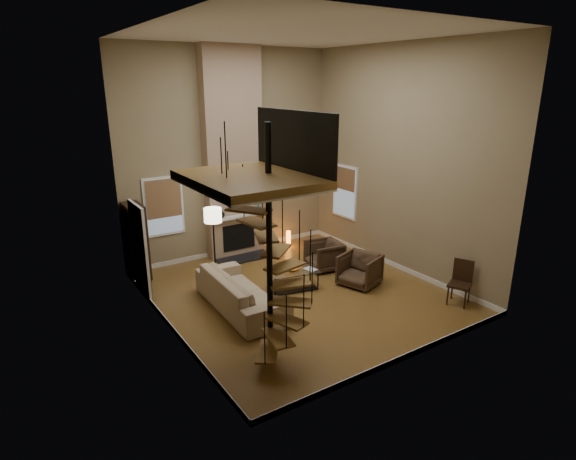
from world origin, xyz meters
TOP-DOWN VIEW (x-y plane):
  - ground at (0.00, 0.00)m, footprint 6.00×6.50m
  - back_wall at (0.00, 3.25)m, footprint 6.00×0.02m
  - front_wall at (0.00, -3.25)m, footprint 6.00×0.02m
  - left_wall at (-3.00, 0.00)m, footprint 0.02×6.50m
  - right_wall at (3.00, 0.00)m, footprint 0.02×6.50m
  - ceiling at (0.00, 0.00)m, footprint 6.00×6.50m
  - baseboard_back at (0.00, 3.24)m, footprint 6.00×0.02m
  - baseboard_front at (0.00, -3.24)m, footprint 6.00×0.02m
  - baseboard_left at (-2.99, 0.00)m, footprint 0.02×6.50m
  - baseboard_right at (2.99, 0.00)m, footprint 0.02×6.50m
  - chimney_breast at (0.00, 3.06)m, footprint 1.60×0.38m
  - hearth at (0.00, 2.57)m, footprint 1.50×0.60m
  - firebox at (0.00, 2.86)m, footprint 0.95×0.02m
  - mantel at (0.00, 2.78)m, footprint 1.70×0.18m
  - mirror_frame at (0.00, 2.84)m, footprint 0.94×0.10m
  - mirror_disc at (0.00, 2.85)m, footprint 0.80×0.01m
  - vase_left at (-0.55, 2.82)m, footprint 0.24×0.24m
  - vase_right at (0.60, 2.82)m, footprint 0.20×0.20m
  - window_back at (-1.90, 3.22)m, footprint 1.02×0.06m
  - window_right at (2.97, 2.00)m, footprint 0.06×1.02m
  - entry_door at (-2.95, 1.80)m, footprint 0.10×1.05m
  - loft at (-2.04, -1.80)m, footprint 1.70×2.20m
  - spiral_stair at (-1.78, -1.79)m, footprint 1.47×1.47m
  - hutch at (-2.77, 2.83)m, footprint 0.38×0.82m
  - sofa at (-1.45, 0.05)m, footprint 1.11×2.65m
  - armchair_near at (1.46, 0.82)m, footprint 0.95×0.93m
  - armchair_far at (1.57, -0.37)m, footprint 1.10×1.08m
  - coffee_table at (0.03, 0.21)m, footprint 1.24×0.81m
  - bowl at (0.03, 0.26)m, footprint 0.38×0.38m
  - book at (0.38, 0.06)m, footprint 0.27×0.33m
  - floor_lamp at (-1.13, 1.97)m, footprint 0.43×0.43m
  - accent_lamp at (1.53, 2.72)m, footprint 0.13×0.13m
  - side_chair at (2.69, -2.31)m, footprint 0.58×0.58m

SIDE VIEW (x-z plane):
  - ground at x=0.00m, z-range -0.01..0.00m
  - hearth at x=0.00m, z-range 0.00..0.04m
  - baseboard_back at x=0.00m, z-range 0.00..0.12m
  - baseboard_front at x=0.00m, z-range 0.00..0.12m
  - baseboard_left at x=-2.99m, z-range 0.00..0.12m
  - baseboard_right at x=2.99m, z-range 0.00..0.12m
  - accent_lamp at x=1.53m, z-range 0.02..0.48m
  - coffee_table at x=0.03m, z-range 0.06..0.50m
  - armchair_near at x=1.46m, z-range -0.02..0.73m
  - armchair_far at x=1.57m, z-range -0.04..0.75m
  - sofa at x=-1.45m, z-range 0.01..0.78m
  - book at x=0.38m, z-range 0.45..0.48m
  - bowl at x=0.03m, z-range 0.45..0.55m
  - side_chair at x=2.69m, z-range 0.05..1.00m
  - firebox at x=0.00m, z-range 0.19..0.91m
  - hutch at x=-2.77m, z-range 0.04..1.86m
  - entry_door at x=-2.95m, z-range -0.03..2.13m
  - mantel at x=0.00m, z-range 1.12..1.18m
  - vase_right at x=0.60m, z-range 1.18..1.39m
  - vase_left at x=-0.55m, z-range 1.18..1.43m
  - floor_lamp at x=-1.13m, z-range 0.54..2.29m
  - window_back at x=-1.90m, z-range 0.86..2.38m
  - window_right at x=2.97m, z-range 0.87..2.39m
  - spiral_stair at x=-1.78m, z-range -0.25..3.81m
  - mirror_frame at x=0.00m, z-range 1.48..2.42m
  - mirror_disc at x=0.00m, z-range 1.55..2.35m
  - back_wall at x=0.00m, z-range 0.00..5.50m
  - front_wall at x=0.00m, z-range 0.00..5.50m
  - left_wall at x=-3.00m, z-range 0.00..5.50m
  - right_wall at x=3.00m, z-range 0.00..5.50m
  - chimney_breast at x=0.00m, z-range 0.00..5.50m
  - loft at x=-2.04m, z-range 2.69..3.78m
  - ceiling at x=0.00m, z-range 5.49..5.50m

